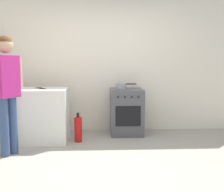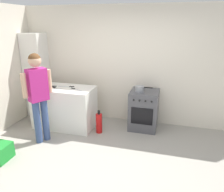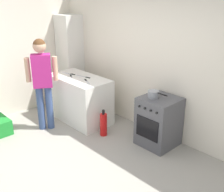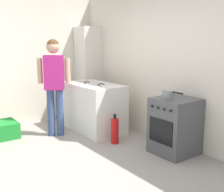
{
  "view_description": "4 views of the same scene",
  "coord_description": "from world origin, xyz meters",
  "px_view_note": "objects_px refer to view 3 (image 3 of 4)",
  "views": [
    {
      "loc": [
        -0.17,
        -3.57,
        1.37
      ],
      "look_at": [
        0.05,
        0.87,
        0.81
      ],
      "focal_mm": 45.0,
      "sensor_mm": 36.0,
      "label": 1
    },
    {
      "loc": [
        0.86,
        -2.84,
        2.23
      ],
      "look_at": [
        -0.2,
        0.98,
        0.89
      ],
      "focal_mm": 35.0,
      "sensor_mm": 36.0,
      "label": 2
    },
    {
      "loc": [
        2.91,
        -1.92,
        2.53
      ],
      "look_at": [
        -0.18,
        0.99,
        0.89
      ],
      "focal_mm": 45.0,
      "sensor_mm": 36.0,
      "label": 3
    },
    {
      "loc": [
        3.07,
        -1.59,
        1.67
      ],
      "look_at": [
        -0.07,
        0.71,
        0.92
      ],
      "focal_mm": 45.0,
      "sensor_mm": 36.0,
      "label": 4
    }
  ],
  "objects_px": {
    "knife_chef": "(87,81)",
    "larder_cabinet": "(70,60)",
    "knife_bread": "(84,77)",
    "person": "(42,76)",
    "knife_paring": "(71,76)",
    "knife_carving": "(69,74)",
    "oven_left": "(159,121)",
    "pot": "(153,94)",
    "fire_extinguisher": "(104,124)"
  },
  "relations": [
    {
      "from": "fire_extinguisher",
      "to": "knife_chef",
      "type": "bearing_deg",
      "value": 174.26
    },
    {
      "from": "knife_bread",
      "to": "knife_paring",
      "type": "relative_size",
      "value": 1.75
    },
    {
      "from": "person",
      "to": "fire_extinguisher",
      "type": "distance_m",
      "value": 1.41
    },
    {
      "from": "person",
      "to": "larder_cabinet",
      "type": "bearing_deg",
      "value": 124.45
    },
    {
      "from": "knife_carving",
      "to": "fire_extinguisher",
      "type": "bearing_deg",
      "value": -5.22
    },
    {
      "from": "knife_chef",
      "to": "knife_carving",
      "type": "distance_m",
      "value": 0.65
    },
    {
      "from": "pot",
      "to": "larder_cabinet",
      "type": "relative_size",
      "value": 0.18
    },
    {
      "from": "pot",
      "to": "knife_chef",
      "type": "height_order",
      "value": "pot"
    },
    {
      "from": "pot",
      "to": "knife_chef",
      "type": "relative_size",
      "value": 1.23
    },
    {
      "from": "larder_cabinet",
      "to": "pot",
      "type": "bearing_deg",
      "value": -3.52
    },
    {
      "from": "pot",
      "to": "larder_cabinet",
      "type": "distance_m",
      "value": 2.56
    },
    {
      "from": "knife_bread",
      "to": "fire_extinguisher",
      "type": "bearing_deg",
      "value": -13.66
    },
    {
      "from": "knife_carving",
      "to": "larder_cabinet",
      "type": "xyz_separation_m",
      "value": [
        -0.62,
        0.47,
        0.1
      ]
    },
    {
      "from": "oven_left",
      "to": "knife_paring",
      "type": "bearing_deg",
      "value": -166.38
    },
    {
      "from": "knife_chef",
      "to": "larder_cabinet",
      "type": "xyz_separation_m",
      "value": [
        -1.27,
        0.53,
        0.1
      ]
    },
    {
      "from": "pot",
      "to": "fire_extinguisher",
      "type": "height_order",
      "value": "pot"
    },
    {
      "from": "pot",
      "to": "knife_chef",
      "type": "bearing_deg",
      "value": -163.86
    },
    {
      "from": "oven_left",
      "to": "knife_bread",
      "type": "relative_size",
      "value": 2.43
    },
    {
      "from": "knife_bread",
      "to": "knife_paring",
      "type": "xyz_separation_m",
      "value": [
        -0.2,
        -0.16,
        0.0
      ]
    },
    {
      "from": "knife_paring",
      "to": "knife_carving",
      "type": "distance_m",
      "value": 0.19
    },
    {
      "from": "knife_paring",
      "to": "person",
      "type": "bearing_deg",
      "value": -87.62
    },
    {
      "from": "oven_left",
      "to": "knife_carving",
      "type": "xyz_separation_m",
      "value": [
        -2.03,
        -0.37,
        0.48
      ]
    },
    {
      "from": "oven_left",
      "to": "knife_chef",
      "type": "relative_size",
      "value": 2.86
    },
    {
      "from": "person",
      "to": "larder_cabinet",
      "type": "height_order",
      "value": "larder_cabinet"
    },
    {
      "from": "pot",
      "to": "knife_paring",
      "type": "bearing_deg",
      "value": -167.32
    },
    {
      "from": "oven_left",
      "to": "knife_chef",
      "type": "xyz_separation_m",
      "value": [
        -1.38,
        -0.43,
        0.48
      ]
    },
    {
      "from": "oven_left",
      "to": "larder_cabinet",
      "type": "distance_m",
      "value": 2.71
    },
    {
      "from": "knife_paring",
      "to": "oven_left",
      "type": "bearing_deg",
      "value": 13.62
    },
    {
      "from": "knife_chef",
      "to": "knife_paring",
      "type": "bearing_deg",
      "value": -177.14
    },
    {
      "from": "knife_paring",
      "to": "knife_carving",
      "type": "bearing_deg",
      "value": 155.98
    },
    {
      "from": "pot",
      "to": "knife_bread",
      "type": "bearing_deg",
      "value": -171.52
    },
    {
      "from": "knife_chef",
      "to": "knife_bread",
      "type": "distance_m",
      "value": 0.31
    },
    {
      "from": "pot",
      "to": "knife_carving",
      "type": "relative_size",
      "value": 1.12
    },
    {
      "from": "pot",
      "to": "oven_left",
      "type": "bearing_deg",
      "value": 28.42
    },
    {
      "from": "oven_left",
      "to": "person",
      "type": "relative_size",
      "value": 0.49
    },
    {
      "from": "oven_left",
      "to": "fire_extinguisher",
      "type": "distance_m",
      "value": 1.01
    },
    {
      "from": "oven_left",
      "to": "knife_carving",
      "type": "height_order",
      "value": "knife_carving"
    },
    {
      "from": "knife_bread",
      "to": "knife_carving",
      "type": "height_order",
      "value": "same"
    },
    {
      "from": "oven_left",
      "to": "pot",
      "type": "distance_m",
      "value": 0.5
    },
    {
      "from": "knife_bread",
      "to": "knife_paring",
      "type": "distance_m",
      "value": 0.26
    },
    {
      "from": "knife_chef",
      "to": "larder_cabinet",
      "type": "bearing_deg",
      "value": 157.34
    },
    {
      "from": "knife_chef",
      "to": "oven_left",
      "type": "bearing_deg",
      "value": 17.1
    },
    {
      "from": "knife_chef",
      "to": "fire_extinguisher",
      "type": "distance_m",
      "value": 0.86
    },
    {
      "from": "fire_extinguisher",
      "to": "pot",
      "type": "bearing_deg",
      "value": 28.83
    },
    {
      "from": "knife_bread",
      "to": "person",
      "type": "bearing_deg",
      "value": -102.03
    },
    {
      "from": "knife_paring",
      "to": "pot",
      "type": "bearing_deg",
      "value": 12.68
    },
    {
      "from": "knife_chef",
      "to": "person",
      "type": "xyz_separation_m",
      "value": [
        -0.44,
        -0.67,
        0.14
      ]
    },
    {
      "from": "oven_left",
      "to": "knife_chef",
      "type": "distance_m",
      "value": 1.53
    },
    {
      "from": "knife_bread",
      "to": "larder_cabinet",
      "type": "height_order",
      "value": "larder_cabinet"
    },
    {
      "from": "fire_extinguisher",
      "to": "larder_cabinet",
      "type": "height_order",
      "value": "larder_cabinet"
    }
  ]
}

